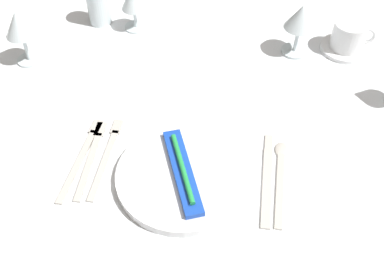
% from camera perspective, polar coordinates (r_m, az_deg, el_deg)
% --- Properties ---
extents(ground_plane, '(6.00, 6.00, 0.00)m').
position_cam_1_polar(ground_plane, '(1.66, -0.12, -15.27)').
color(ground_plane, '#4C3828').
extents(dining_table, '(1.80, 1.11, 0.74)m').
position_cam_1_polar(dining_table, '(1.12, -0.17, 0.67)').
color(dining_table, white).
rests_on(dining_table, ground).
extents(dinner_plate, '(0.26, 0.26, 0.02)m').
position_cam_1_polar(dinner_plate, '(0.90, -1.19, -6.03)').
color(dinner_plate, white).
rests_on(dinner_plate, dining_table).
extents(toothbrush_package, '(0.11, 0.21, 0.02)m').
position_cam_1_polar(toothbrush_package, '(0.88, -1.20, -5.37)').
color(toothbrush_package, blue).
rests_on(toothbrush_package, dinner_plate).
extents(fork_outer, '(0.02, 0.22, 0.00)m').
position_cam_1_polar(fork_outer, '(0.96, -10.60, -3.25)').
color(fork_outer, beige).
rests_on(fork_outer, dining_table).
extents(fork_inner, '(0.03, 0.21, 0.00)m').
position_cam_1_polar(fork_inner, '(0.96, -12.49, -3.41)').
color(fork_inner, beige).
rests_on(fork_inner, dining_table).
extents(fork_salad, '(0.03, 0.23, 0.00)m').
position_cam_1_polar(fork_salad, '(0.97, -13.63, -3.33)').
color(fork_salad, beige).
rests_on(fork_salad, dining_table).
extents(dinner_knife, '(0.02, 0.23, 0.00)m').
position_cam_1_polar(dinner_knife, '(0.91, 9.43, -6.50)').
color(dinner_knife, beige).
rests_on(dinner_knife, dining_table).
extents(spoon_soup, '(0.03, 0.21, 0.01)m').
position_cam_1_polar(spoon_soup, '(0.93, 11.07, -5.46)').
color(spoon_soup, beige).
rests_on(spoon_soup, dining_table).
extents(saucer_left, '(0.13, 0.13, 0.01)m').
position_cam_1_polar(saucer_left, '(1.26, 18.66, 9.50)').
color(saucer_left, white).
rests_on(saucer_left, dining_table).
extents(coffee_cup_left, '(0.11, 0.08, 0.07)m').
position_cam_1_polar(coffee_cup_left, '(1.24, 19.19, 10.96)').
color(coffee_cup_left, white).
rests_on(coffee_cup_left, saucer_left).
extents(wine_glass_left, '(0.08, 0.08, 0.14)m').
position_cam_1_polar(wine_glass_left, '(1.17, 13.50, 13.13)').
color(wine_glass_left, silver).
rests_on(wine_glass_left, dining_table).
extents(wine_glass_right, '(0.07, 0.07, 0.13)m').
position_cam_1_polar(wine_glass_right, '(1.24, -7.40, 15.73)').
color(wine_glass_right, silver).
rests_on(wine_glass_right, dining_table).
extents(wine_glass_far, '(0.07, 0.07, 0.14)m').
position_cam_1_polar(wine_glass_far, '(1.18, -20.93, 11.82)').
color(wine_glass_far, silver).
rests_on(wine_glass_far, dining_table).
extents(drink_tumbler, '(0.06, 0.06, 0.12)m').
position_cam_1_polar(drink_tumbler, '(1.30, -11.69, 14.85)').
color(drink_tumbler, silver).
rests_on(drink_tumbler, dining_table).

